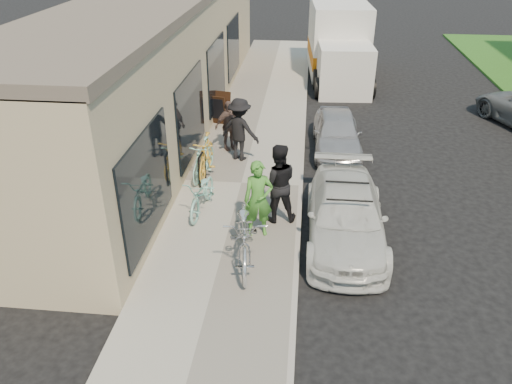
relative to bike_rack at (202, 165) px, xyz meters
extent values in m
plane|color=black|center=(3.01, -2.90, -0.66)|extent=(120.00, 120.00, 0.00)
cube|color=#9D998D|center=(1.01, 0.10, -0.59)|extent=(3.00, 34.00, 0.15)
cube|color=#9D978F|center=(2.56, 0.10, -0.60)|extent=(0.12, 34.00, 0.13)
cube|color=#C6B289|center=(-2.24, 5.10, 1.34)|extent=(3.50, 20.00, 4.00)
cube|color=black|center=(-0.47, -2.90, 0.94)|extent=(0.06, 3.00, 2.20)
cube|color=black|center=(-0.47, 1.10, 0.94)|extent=(0.06, 3.00, 2.20)
cube|color=black|center=(-0.47, 5.10, 0.94)|extent=(0.06, 3.00, 2.20)
cube|color=black|center=(-0.47, 9.10, 0.94)|extent=(0.06, 3.00, 2.20)
cylinder|color=black|center=(-0.01, -0.27, -0.10)|extent=(0.06, 0.06, 0.82)
cylinder|color=black|center=(0.01, 0.27, -0.10)|extent=(0.06, 0.06, 0.82)
cylinder|color=black|center=(0.00, 0.00, 0.31)|extent=(0.09, 0.55, 0.06)
cube|color=black|center=(-0.31, 4.13, 0.00)|extent=(0.65, 0.38, 1.01)
cube|color=black|center=(-0.23, 4.49, 0.00)|extent=(0.65, 0.38, 1.01)
cube|color=black|center=(-0.32, 4.10, 0.05)|extent=(0.52, 0.27, 0.72)
imported|color=silver|center=(3.58, -1.98, -0.07)|extent=(1.68, 4.11, 1.19)
cylinder|color=black|center=(3.58, -2.43, 0.55)|extent=(0.94, 0.04, 0.04)
cylinder|color=black|center=(3.58, -1.64, 0.55)|extent=(0.94, 0.04, 0.04)
imported|color=#A9A8AE|center=(3.56, 2.77, -0.08)|extent=(1.45, 3.44, 1.16)
cube|color=silver|center=(4.03, 8.29, 0.31)|extent=(2.16, 2.16, 1.94)
cube|color=black|center=(4.03, 8.29, 0.71)|extent=(1.89, 0.18, 0.92)
cube|color=silver|center=(3.84, 11.35, 0.92)|extent=(2.61, 4.43, 2.96)
cube|color=#C3640B|center=(3.84, 11.35, 0.25)|extent=(2.63, 4.45, 0.56)
cylinder|color=black|center=(3.04, 7.72, -0.26)|extent=(0.31, 0.83, 0.82)
cylinder|color=black|center=(5.08, 7.85, -0.26)|extent=(0.31, 0.83, 0.82)
cylinder|color=black|center=(2.98, 8.84, -0.26)|extent=(0.31, 0.83, 0.82)
cylinder|color=black|center=(5.01, 8.97, -0.26)|extent=(0.31, 0.83, 0.82)
cylinder|color=black|center=(2.74, 12.72, -0.26)|extent=(0.31, 0.83, 0.82)
cylinder|color=black|center=(4.78, 12.84, -0.26)|extent=(0.31, 0.83, 0.82)
imported|color=silver|center=(1.52, -3.18, 0.10)|extent=(1.12, 2.42, 1.22)
imported|color=#448F2F|center=(1.68, -2.21, 0.35)|extent=(0.70, 0.53, 1.73)
imported|color=black|center=(2.05, -1.58, 0.42)|extent=(1.01, 0.85, 1.86)
imported|color=#93DCCD|center=(-0.04, 0.39, -0.01)|extent=(0.69, 1.74, 1.02)
imported|color=#93DCCD|center=(0.29, -1.39, -0.06)|extent=(0.76, 1.78, 0.91)
imported|color=gold|center=(0.01, 0.53, 0.02)|extent=(0.51, 1.79, 1.07)
imported|color=black|center=(0.78, 1.56, 0.38)|extent=(1.33, 1.06, 1.79)
imported|color=brown|center=(0.36, 2.21, 0.23)|extent=(0.90, 0.84, 1.49)
camera|label=1|loc=(2.59, -11.36, 5.64)|focal=35.00mm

